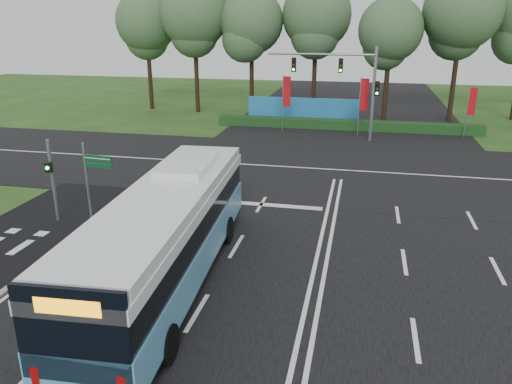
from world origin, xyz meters
TOP-DOWN VIEW (x-y plane):
  - ground at (0.00, 0.00)m, footprint 120.00×120.00m
  - road_main at (0.00, 0.00)m, footprint 20.00×120.00m
  - road_cross at (0.00, 12.00)m, footprint 120.00×14.00m
  - kerb_strip at (-10.10, -3.00)m, footprint 0.25×18.00m
  - city_bus at (-4.81, -3.39)m, footprint 3.49×13.08m
  - pedestrian_signal at (-11.99, 0.90)m, footprint 0.36×0.43m
  - street_sign at (-10.22, 1.31)m, footprint 1.43×0.24m
  - banner_flag_left at (-4.92, 22.68)m, footprint 0.67×0.17m
  - banner_flag_mid at (1.26, 22.30)m, footprint 0.68×0.08m
  - banner_flag_right at (9.48, 23.42)m, footprint 0.57×0.22m
  - traffic_light_gantry at (0.21, 20.50)m, footprint 8.41×0.28m
  - hedge at (0.00, 24.50)m, footprint 22.00×1.20m
  - blue_hoarding at (-4.00, 27.00)m, footprint 10.00×0.30m
  - eucalyptus_row at (2.65, 30.95)m, footprint 53.36×9.11m

SIDE VIEW (x-z plane):
  - ground at x=0.00m, z-range 0.00..0.00m
  - road_main at x=0.00m, z-range 0.00..0.04m
  - road_cross at x=0.00m, z-range 0.00..0.05m
  - kerb_strip at x=-10.10m, z-range 0.00..0.12m
  - hedge at x=0.00m, z-range 0.00..0.80m
  - blue_hoarding at x=-4.00m, z-range 0.00..2.20m
  - city_bus at x=-4.81m, z-range 0.01..3.73m
  - pedestrian_signal at x=-11.99m, z-range 0.18..4.02m
  - street_sign at x=-10.22m, z-range 0.50..4.18m
  - banner_flag_right at x=9.48m, z-range 0.63..4.64m
  - banner_flag_left at x=-4.92m, z-range 0.70..5.31m
  - banner_flag_mid at x=1.26m, z-range 0.70..5.32m
  - traffic_light_gantry at x=0.21m, z-range 1.16..8.16m
  - eucalyptus_row at x=2.65m, z-range 2.47..15.32m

